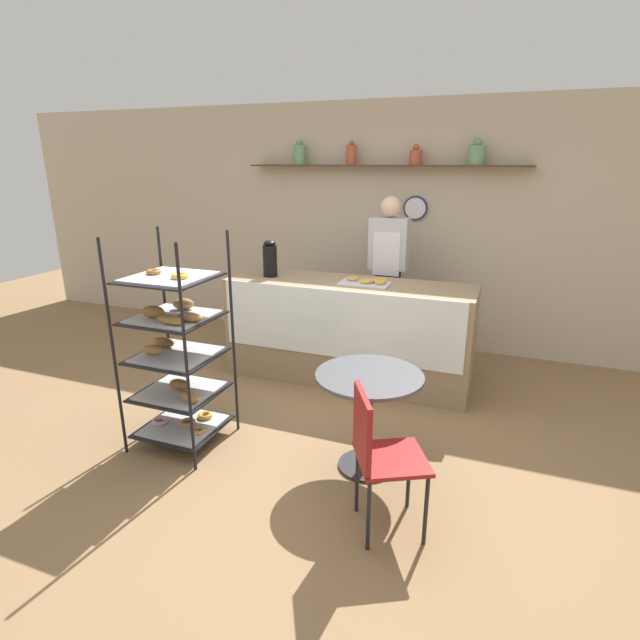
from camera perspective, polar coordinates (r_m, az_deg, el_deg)
name	(u,v)px	position (r m, az deg, el deg)	size (l,w,h in m)	color
ground_plane	(301,435)	(4.04, -2.15, -13.03)	(14.00, 14.00, 0.00)	olive
back_wall	(383,226)	(5.81, 7.25, 10.65)	(10.00, 0.30, 2.70)	beige
display_counter	(348,331)	(4.84, 3.23, -1.29)	(2.34, 0.69, 0.98)	#937A5B
pastry_rack	(176,353)	(3.80, -16.10, -3.61)	(0.63, 0.62, 1.60)	black
person_worker	(388,274)	(5.20, 7.78, 5.25)	(0.38, 0.23, 1.74)	#282833
cafe_table	(369,398)	(3.43, 5.59, -8.85)	(0.73, 0.73, 0.71)	#262628
cafe_chair	(378,448)	(2.89, 6.59, -14.33)	(0.51, 0.51, 0.88)	black
coffee_carafe	(270,259)	(4.92, -5.74, 6.96)	(0.14, 0.14, 0.36)	black
donut_tray_counter	(367,282)	(4.64, 5.40, 4.36)	(0.46, 0.28, 0.05)	silver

